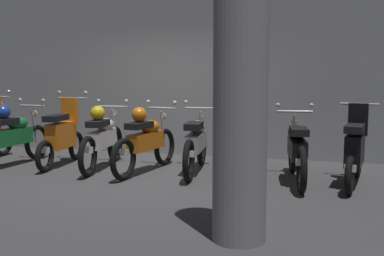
# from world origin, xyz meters

# --- Properties ---
(ground_plane) EXTENTS (80.00, 80.00, 0.00)m
(ground_plane) POSITION_xyz_m (0.00, 0.00, 0.00)
(ground_plane) COLOR #424244
(back_wall) EXTENTS (16.00, 0.30, 3.34)m
(back_wall) POSITION_xyz_m (0.00, 2.24, 1.67)
(back_wall) COLOR gray
(back_wall) RESTS_ON ground
(motorbike_slot_1) EXTENTS (0.59, 1.95, 1.15)m
(motorbike_slot_1) POSITION_xyz_m (-2.42, 0.28, 0.53)
(motorbike_slot_1) COLOR black
(motorbike_slot_1) RESTS_ON ground
(motorbike_slot_2) EXTENTS (0.59, 1.68, 1.29)m
(motorbike_slot_2) POSITION_xyz_m (-1.62, 0.56, 0.53)
(motorbike_slot_2) COLOR black
(motorbike_slot_2) RESTS_ON ground
(motorbike_slot_3) EXTENTS (0.59, 1.95, 1.15)m
(motorbike_slot_3) POSITION_xyz_m (-0.81, 0.48, 0.53)
(motorbike_slot_3) COLOR black
(motorbike_slot_3) RESTS_ON ground
(motorbike_slot_4) EXTENTS (0.61, 1.93, 1.15)m
(motorbike_slot_4) POSITION_xyz_m (0.00, 0.39, 0.53)
(motorbike_slot_4) COLOR black
(motorbike_slot_4) RESTS_ON ground
(motorbike_slot_5) EXTENTS (0.59, 1.95, 1.15)m
(motorbike_slot_5) POSITION_xyz_m (0.81, 0.56, 0.49)
(motorbike_slot_5) COLOR black
(motorbike_slot_5) RESTS_ON ground
(motorbike_slot_6) EXTENTS (0.56, 1.95, 1.03)m
(motorbike_slot_6) POSITION_xyz_m (1.61, 0.56, 0.49)
(motorbike_slot_6) COLOR black
(motorbike_slot_6) RESTS_ON ground
(motorbike_slot_7) EXTENTS (0.58, 1.94, 1.15)m
(motorbike_slot_7) POSITION_xyz_m (2.42, 0.31, 0.49)
(motorbike_slot_7) COLOR black
(motorbike_slot_7) RESTS_ON ground
(motorbike_slot_8) EXTENTS (0.56, 1.67, 1.18)m
(motorbike_slot_8) POSITION_xyz_m (3.24, 0.31, 0.52)
(motorbike_slot_8) COLOR black
(motorbike_slot_8) RESTS_ON ground
(support_pillar) EXTENTS (0.53, 0.53, 3.34)m
(support_pillar) POSITION_xyz_m (1.99, -2.34, 1.67)
(support_pillar) COLOR gray
(support_pillar) RESTS_ON ground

